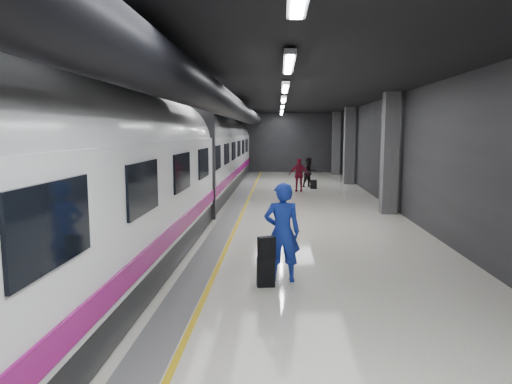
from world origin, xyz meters
TOP-DOWN VIEW (x-y plane):
  - ground at (0.00, 0.00)m, footprint 40.00×40.00m
  - platform_hall at (-0.29, 0.96)m, footprint 10.02×40.02m
  - train at (-3.25, -0.00)m, footprint 3.05×38.00m
  - traveler_main at (0.49, -6.14)m, footprint 0.79×0.56m
  - suitcase_main at (0.17, -6.47)m, footprint 0.38×0.27m
  - shoulder_bag at (0.19, -6.51)m, footprint 0.37×0.29m
  - traveler_far_a at (2.14, 10.21)m, footprint 1.04×0.99m
  - traveler_far_b at (1.46, 8.35)m, footprint 1.03×0.49m
  - suitcase_far at (2.32, 9.42)m, footprint 0.38×0.30m

SIDE VIEW (x-z plane):
  - ground at x=0.00m, z-range 0.00..0.00m
  - suitcase_far at x=2.32m, z-range 0.00..0.48m
  - suitcase_main at x=0.17m, z-range 0.00..0.57m
  - shoulder_bag at x=0.19m, z-range 0.57..1.01m
  - traveler_far_a at x=2.14m, z-range 0.00..1.69m
  - traveler_far_b at x=1.46m, z-range 0.00..1.71m
  - traveler_main at x=0.49m, z-range 0.00..2.05m
  - train at x=-3.25m, z-range 0.04..4.09m
  - platform_hall at x=-0.29m, z-range 1.28..5.79m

